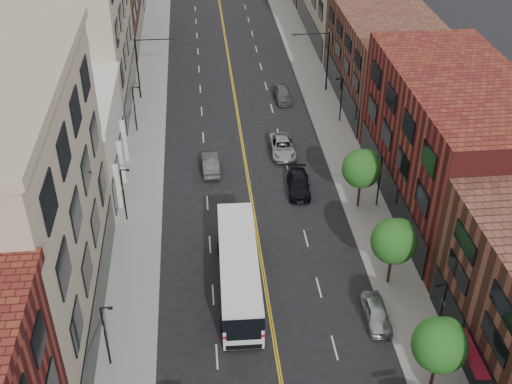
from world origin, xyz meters
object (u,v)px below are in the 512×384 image
object	(u,v)px
car_parked_far	(376,313)
car_lane_behind	(210,164)
car_lane_c	(283,94)
city_bus	(239,268)
car_lane_a	(299,184)
car_lane_b	(283,147)

from	to	relation	value
car_parked_far	car_lane_behind	world-z (taller)	car_lane_behind
car_lane_behind	car_lane_c	world-z (taller)	car_lane_c
city_bus	car_lane_a	xyz separation A→B (m)	(6.46, 12.49, -1.20)
city_bus	car_parked_far	xyz separation A→B (m)	(9.40, -4.39, -1.21)
car_lane_behind	car_parked_far	bearing A→B (deg)	115.78
car_lane_a	car_lane_c	xyz separation A→B (m)	(1.04, 19.00, 0.05)
car_lane_c	car_lane_behind	bearing A→B (deg)	-121.57
car_lane_a	car_lane_c	bearing A→B (deg)	91.46
car_lane_behind	car_lane_a	size ratio (longest dim) A/B	0.92
car_parked_far	car_lane_a	bearing A→B (deg)	101.13
car_lane_b	car_lane_behind	bearing A→B (deg)	-159.46
car_lane_behind	car_lane_c	size ratio (longest dim) A/B	1.00
car_lane_behind	car_lane_b	world-z (taller)	car_lane_behind
city_bus	car_lane_c	world-z (taller)	city_bus
car_parked_far	car_lane_a	distance (m)	17.13
city_bus	car_lane_a	world-z (taller)	city_bus
car_lane_b	car_lane_c	bearing A→B (deg)	83.16
city_bus	car_lane_behind	world-z (taller)	city_bus
car_lane_b	car_lane_c	world-z (taller)	car_lane_c
car_lane_b	city_bus	bearing A→B (deg)	-106.07
car_lane_a	car_lane_b	xyz separation A→B (m)	(-0.57, 6.93, 0.02)
car_lane_a	car_lane_b	bearing A→B (deg)	99.32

